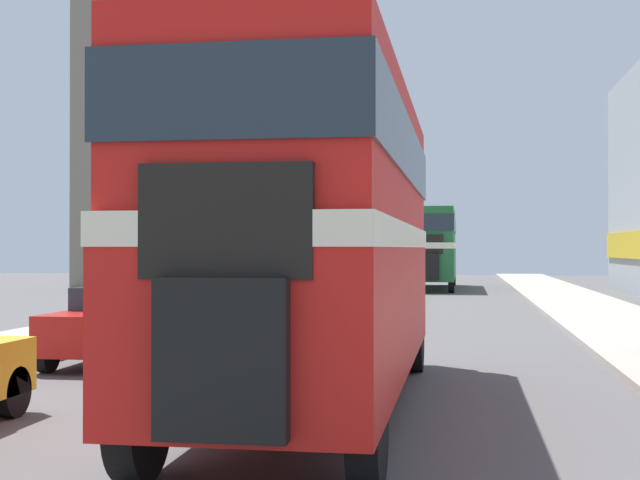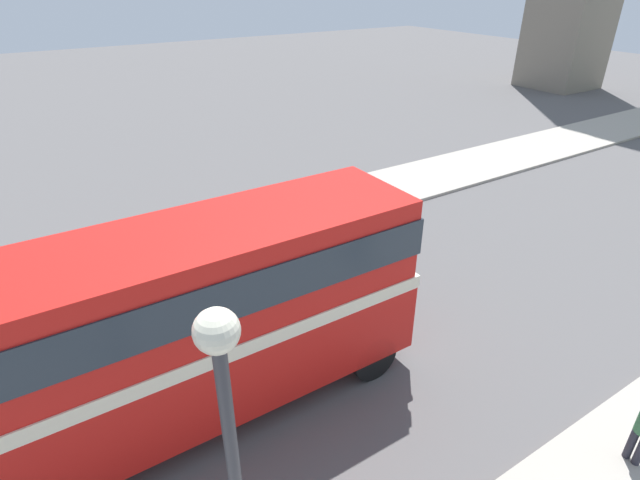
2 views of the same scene
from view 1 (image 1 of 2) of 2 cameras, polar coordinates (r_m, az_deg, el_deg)
name	(u,v)px [view 1 (image 1 of 2)]	position (r m, az deg, el deg)	size (l,w,h in m)	color
ground_plane	(263,418)	(11.37, -3.66, -11.28)	(120.00, 120.00, 0.00)	#565454
double_decker_bus	(320,220)	(11.76, -0.02, 1.28)	(2.40, 9.77, 4.17)	red
bus_distant	(431,242)	(46.81, 7.12, -0.11)	(2.50, 10.38, 4.10)	#1E602D
car_parked_mid	(128,321)	(17.30, -12.17, -5.10)	(1.68, 4.48, 1.41)	red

